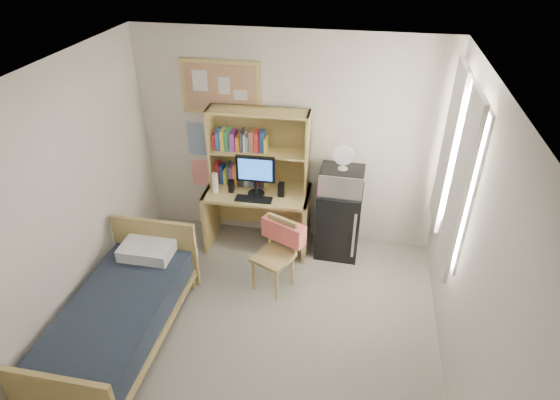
% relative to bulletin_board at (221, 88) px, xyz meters
% --- Properties ---
extents(floor, '(3.60, 4.20, 0.02)m').
position_rel_bulletin_board_xyz_m(floor, '(0.78, -2.08, -1.93)').
color(floor, gray).
rests_on(floor, ground).
extents(ceiling, '(3.60, 4.20, 0.02)m').
position_rel_bulletin_board_xyz_m(ceiling, '(0.78, -2.08, 0.68)').
color(ceiling, white).
rests_on(ceiling, wall_back).
extents(wall_back, '(3.60, 0.04, 2.60)m').
position_rel_bulletin_board_xyz_m(wall_back, '(0.78, 0.02, -0.62)').
color(wall_back, silver).
rests_on(wall_back, floor).
extents(wall_left, '(0.04, 4.20, 2.60)m').
position_rel_bulletin_board_xyz_m(wall_left, '(-1.02, -2.08, -0.62)').
color(wall_left, silver).
rests_on(wall_left, floor).
extents(wall_right, '(0.04, 4.20, 2.60)m').
position_rel_bulletin_board_xyz_m(wall_right, '(2.58, -2.08, -0.62)').
color(wall_right, silver).
rests_on(wall_right, floor).
extents(window_unit, '(0.10, 1.40, 1.70)m').
position_rel_bulletin_board_xyz_m(window_unit, '(2.53, -0.88, -0.32)').
color(window_unit, white).
rests_on(window_unit, wall_right).
extents(curtain_left, '(0.04, 0.55, 1.70)m').
position_rel_bulletin_board_xyz_m(curtain_left, '(2.50, -1.28, -0.32)').
color(curtain_left, white).
rests_on(curtain_left, wall_right).
extents(curtain_right, '(0.04, 0.55, 1.70)m').
position_rel_bulletin_board_xyz_m(curtain_right, '(2.50, -0.48, -0.32)').
color(curtain_right, white).
rests_on(curtain_right, wall_right).
extents(bulletin_board, '(0.94, 0.03, 0.64)m').
position_rel_bulletin_board_xyz_m(bulletin_board, '(0.00, 0.00, 0.00)').
color(bulletin_board, tan).
rests_on(bulletin_board, wall_back).
extents(poster_wave, '(0.30, 0.01, 0.42)m').
position_rel_bulletin_board_xyz_m(poster_wave, '(-0.32, 0.01, -0.67)').
color(poster_wave, '#255297').
rests_on(poster_wave, wall_back).
extents(poster_japan, '(0.28, 0.01, 0.36)m').
position_rel_bulletin_board_xyz_m(poster_japan, '(-0.32, 0.01, -1.14)').
color(poster_japan, red).
rests_on(poster_japan, wall_back).
extents(desk, '(1.26, 0.65, 0.78)m').
position_rel_bulletin_board_xyz_m(desk, '(0.47, -0.32, -1.53)').
color(desk, tan).
rests_on(desk, floor).
extents(desk_chair, '(0.56, 0.56, 0.84)m').
position_rel_bulletin_board_xyz_m(desk_chair, '(0.81, -1.07, -1.50)').
color(desk_chair, tan).
rests_on(desk_chair, floor).
extents(mini_fridge, '(0.53, 0.53, 0.87)m').
position_rel_bulletin_board_xyz_m(mini_fridge, '(1.46, -0.26, -1.48)').
color(mini_fridge, black).
rests_on(mini_fridge, floor).
extents(bed, '(0.92, 1.83, 0.50)m').
position_rel_bulletin_board_xyz_m(bed, '(-0.50, -2.12, -1.67)').
color(bed, black).
rests_on(bed, floor).
extents(hutch, '(1.18, 0.33, 0.96)m').
position_rel_bulletin_board_xyz_m(hutch, '(0.47, -0.17, -0.66)').
color(hutch, tan).
rests_on(hutch, desk).
extents(monitor, '(0.45, 0.05, 0.48)m').
position_rel_bulletin_board_xyz_m(monitor, '(0.47, -0.38, -0.90)').
color(monitor, black).
rests_on(monitor, desk).
extents(keyboard, '(0.43, 0.15, 0.02)m').
position_rel_bulletin_board_xyz_m(keyboard, '(0.47, -0.52, -1.13)').
color(keyboard, black).
rests_on(keyboard, desk).
extents(speaker_left, '(0.07, 0.07, 0.16)m').
position_rel_bulletin_board_xyz_m(speaker_left, '(0.17, -0.38, -1.06)').
color(speaker_left, black).
rests_on(speaker_left, desk).
extents(speaker_right, '(0.07, 0.07, 0.18)m').
position_rel_bulletin_board_xyz_m(speaker_right, '(0.77, -0.37, -1.05)').
color(speaker_right, black).
rests_on(speaker_right, desk).
extents(water_bottle, '(0.08, 0.08, 0.25)m').
position_rel_bulletin_board_xyz_m(water_bottle, '(-0.01, -0.43, -1.01)').
color(water_bottle, white).
rests_on(water_bottle, desk).
extents(hoodie, '(0.52, 0.35, 0.24)m').
position_rel_bulletin_board_xyz_m(hoodie, '(0.89, -0.88, -1.27)').
color(hoodie, '#F7675E').
rests_on(hoodie, desk_chair).
extents(microwave, '(0.51, 0.39, 0.29)m').
position_rel_bulletin_board_xyz_m(microwave, '(1.46, -0.28, -0.91)').
color(microwave, '#B7B7BC').
rests_on(microwave, mini_fridge).
extents(desk_fan, '(0.23, 0.23, 0.28)m').
position_rel_bulletin_board_xyz_m(desk_fan, '(1.46, -0.28, -0.62)').
color(desk_fan, white).
rests_on(desk_fan, microwave).
extents(pillow, '(0.55, 0.38, 0.13)m').
position_rel_bulletin_board_xyz_m(pillow, '(-0.50, -1.37, -1.35)').
color(pillow, white).
rests_on(pillow, bed).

